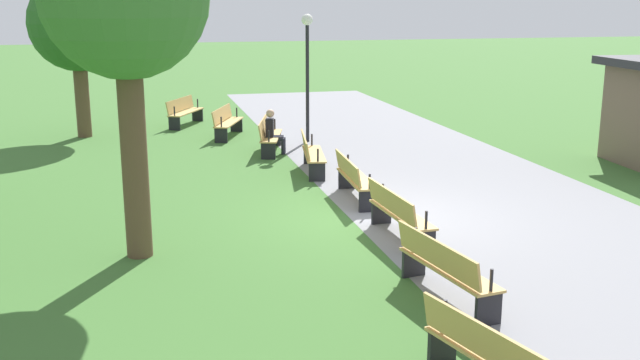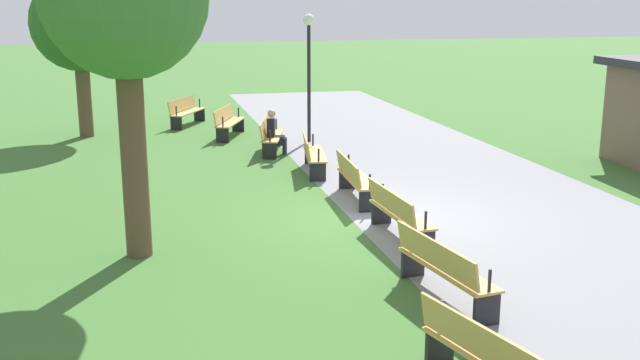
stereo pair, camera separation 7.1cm
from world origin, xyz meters
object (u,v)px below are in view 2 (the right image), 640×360
(bench_7, at_px, (492,360))
(bench_1, at_px, (228,121))
(bench_5, at_px, (398,213))
(tree_0, at_px, (79,24))
(bench_3, at_px, (312,153))
(bench_4, at_px, (354,177))
(bench_6, at_px, (443,267))
(bench_2, at_px, (270,135))
(lamp_post, at_px, (309,53))
(person_seated, at_px, (275,130))
(bench_0, at_px, (186,111))

(bench_7, bearing_deg, bench_1, 167.80)
(bench_5, bearing_deg, tree_0, -156.33)
(tree_0, bearing_deg, bench_3, 41.57)
(bench_4, relative_size, bench_7, 0.98)
(bench_6, bearing_deg, bench_4, 167.84)
(bench_2, relative_size, bench_4, 1.02)
(bench_1, distance_m, bench_7, 15.74)
(bench_3, relative_size, bench_5, 1.01)
(bench_3, xyz_separation_m, lamp_post, (-3.85, 0.81, 2.08))
(tree_0, bearing_deg, bench_7, 16.48)
(bench_5, distance_m, person_seated, 7.72)
(bench_2, xyz_separation_m, bench_6, (10.58, 0.56, 0.00))
(bench_2, relative_size, lamp_post, 0.56)
(person_seated, bearing_deg, lamp_post, 154.44)
(person_seated, height_order, tree_0, tree_0)
(bench_6, relative_size, tree_0, 0.43)
(bench_6, xyz_separation_m, bench_7, (2.61, -0.56, 0.00))
(tree_0, bearing_deg, bench_0, 113.51)
(bench_1, relative_size, bench_7, 0.99)
(bench_1, relative_size, bench_6, 0.99)
(bench_5, height_order, bench_6, same)
(bench_5, xyz_separation_m, bench_6, (2.65, -0.28, 0.00))
(bench_3, height_order, tree_0, tree_0)
(bench_6, xyz_separation_m, lamp_post, (-11.82, 0.81, 2.08))
(bench_0, bearing_deg, lamp_post, 68.92)
(bench_4, bearing_deg, lamp_post, 178.44)
(bench_4, xyz_separation_m, lamp_post, (-6.50, 0.52, 2.08))
(bench_5, bearing_deg, person_seated, -177.43)
(bench_5, relative_size, bench_7, 0.98)
(bench_4, relative_size, lamp_post, 0.55)
(bench_6, xyz_separation_m, tree_0, (-14.21, -5.54, 2.84))
(bench_3, xyz_separation_m, bench_4, (2.65, 0.28, 0.00))
(bench_2, xyz_separation_m, bench_7, (13.18, 0.00, 0.00))
(bench_3, height_order, bench_5, same)
(bench_1, relative_size, tree_0, 0.43)
(bench_2, distance_m, bench_7, 13.18)
(bench_6, height_order, tree_0, tree_0)
(bench_2, relative_size, bench_5, 1.02)
(bench_7, distance_m, person_seated, 12.95)
(bench_2, xyz_separation_m, person_seated, (0.24, 0.09, 0.16))
(bench_2, xyz_separation_m, bench_3, (2.61, 0.56, 0.00))
(bench_3, relative_size, bench_4, 1.01)
(bench_4, bearing_deg, bench_6, 0.02)
(bench_0, xyz_separation_m, lamp_post, (3.72, 3.29, 2.08))
(bench_4, relative_size, bench_5, 1.00)
(bench_2, distance_m, person_seated, 0.30)
(bench_6, xyz_separation_m, person_seated, (-10.34, -0.47, 0.16))
(bench_6, bearing_deg, person_seated, 173.49)
(bench_1, height_order, bench_3, same)
(bench_2, bearing_deg, tree_0, -110.92)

